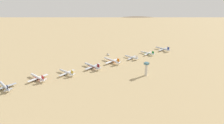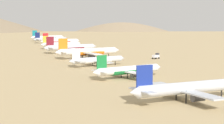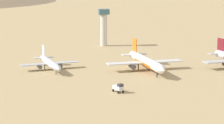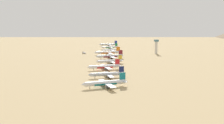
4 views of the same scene
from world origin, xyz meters
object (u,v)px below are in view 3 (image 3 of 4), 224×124
Objects in this scene: service_truck at (118,87)px; control_tower at (104,25)px; parked_jet_2 at (50,63)px; parked_jet_3 at (146,62)px.

service_truck is 0.22× the size of control_tower.
parked_jet_3 is at bearing 76.63° from parked_jet_2.
parked_jet_2 is at bearing -28.45° from control_tower.
control_tower is (-129.55, 16.29, 12.34)m from service_truck.
parked_jet_3 is 1.92× the size of control_tower.
parked_jet_2 is 58.53m from service_truck.
parked_jet_2 is 0.76× the size of parked_jet_3.
service_truck is at bearing -7.17° from control_tower.
control_tower is at bearing 151.55° from parked_jet_2.
service_truck is (52.74, 25.32, -1.50)m from parked_jet_2.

